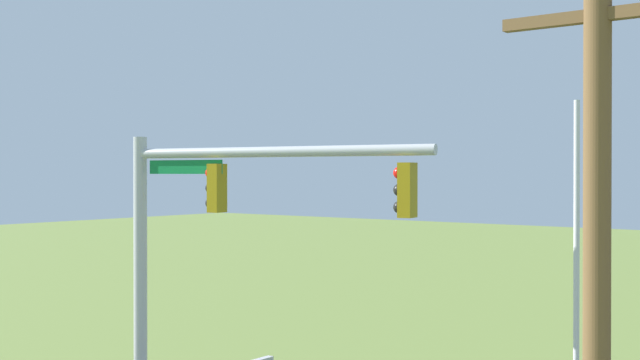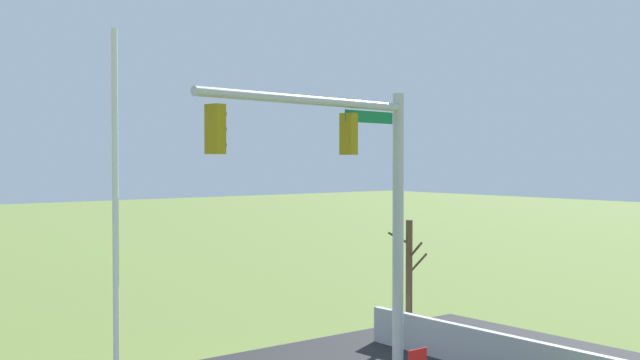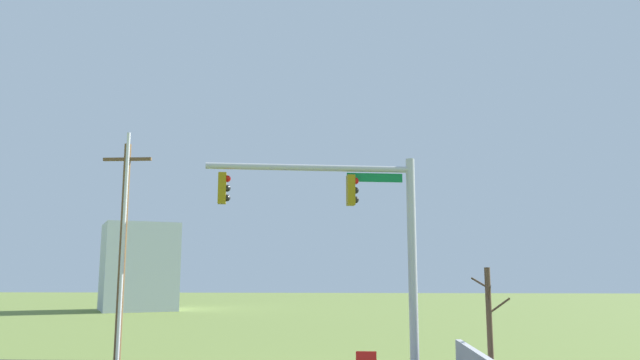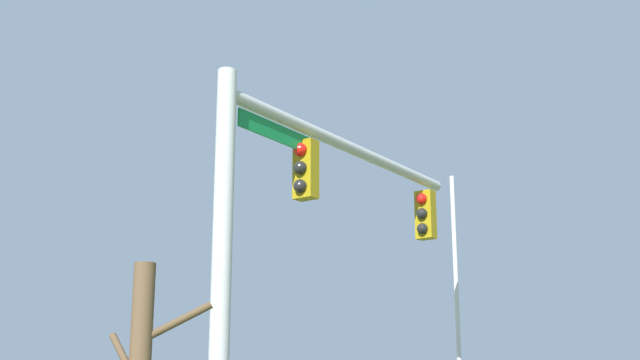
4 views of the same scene
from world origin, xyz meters
TOP-DOWN VIEW (x-y plane):
  - retaining_fence at (5.29, -1.83)m, footprint 0.20×8.93m
  - signal_mast at (1.84, -0.38)m, footprint 6.55×1.35m
  - flagpole at (-4.95, -2.28)m, footprint 0.10×0.10m
  - bare_tree at (6.34, 2.35)m, footprint 1.27×1.02m

SIDE VIEW (x-z plane):
  - retaining_fence at x=5.29m, z-range 0.00..1.02m
  - bare_tree at x=6.34m, z-range 0.06..3.58m
  - flagpole at x=-4.95m, z-range 0.00..7.42m
  - signal_mast at x=1.84m, z-range 1.35..8.31m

